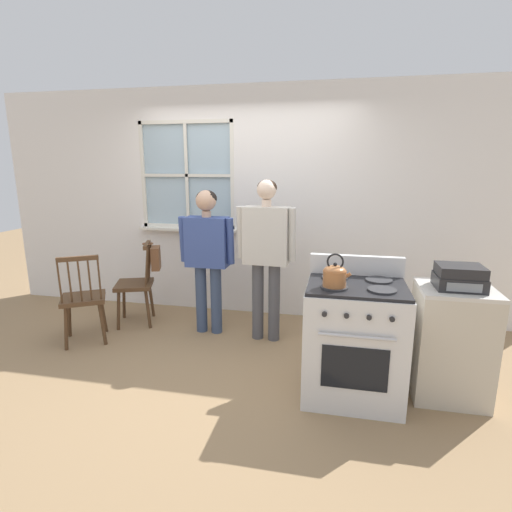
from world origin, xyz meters
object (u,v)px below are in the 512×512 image
at_px(person_teen_center, 266,245).
at_px(side_counter, 451,342).
at_px(kettle, 335,275).
at_px(stereo, 459,277).
at_px(person_elderly_left, 207,247).
at_px(stove, 354,339).
at_px(chair_by_window, 136,285).
at_px(chair_near_wall, 83,300).
at_px(handbag, 156,258).
at_px(potted_plant, 206,223).

height_order(person_teen_center, side_counter, person_teen_center).
xyz_separation_m(kettle, stereo, (0.92, 0.26, -0.04)).
distance_m(person_elderly_left, stove, 1.85).
height_order(chair_by_window, chair_near_wall, same).
distance_m(chair_near_wall, stereo, 3.49).
xyz_separation_m(chair_near_wall, handbag, (0.50, 0.66, 0.32)).
bearing_deg(chair_near_wall, chair_by_window, -147.29).
bearing_deg(potted_plant, handbag, -132.79).
xyz_separation_m(chair_near_wall, potted_plant, (0.95, 1.14, 0.66)).
bearing_deg(stereo, person_teen_center, 154.75).
xyz_separation_m(potted_plant, side_counter, (2.49, -1.42, -0.67)).
relative_size(stove, potted_plant, 5.14).
height_order(chair_near_wall, stereo, stereo).
height_order(kettle, potted_plant, potted_plant).
distance_m(person_teen_center, stove, 1.36).
relative_size(chair_by_window, handbag, 3.09).
height_order(chair_near_wall, person_teen_center, person_teen_center).
bearing_deg(potted_plant, side_counter, -29.74).
xyz_separation_m(handbag, side_counter, (2.94, -0.94, -0.33)).
xyz_separation_m(potted_plant, stereo, (2.49, -1.44, -0.13)).
bearing_deg(kettle, stove, 37.88).
distance_m(person_elderly_left, kettle, 1.73).
bearing_deg(person_teen_center, side_counter, -21.78).
bearing_deg(chair_by_window, stove, 47.23).
relative_size(kettle, handbag, 0.80).
bearing_deg(chair_by_window, chair_near_wall, -46.16).
bearing_deg(person_elderly_left, potted_plant, 110.95).
height_order(person_teen_center, kettle, person_teen_center).
distance_m(chair_by_window, person_elderly_left, 1.03).
height_order(kettle, side_counter, kettle).
bearing_deg(chair_by_window, side_counter, 54.72).
relative_size(chair_by_window, kettle, 3.84).
xyz_separation_m(potted_plant, handbag, (-0.44, -0.48, -0.34)).
bearing_deg(kettle, handbag, 148.79).
xyz_separation_m(kettle, potted_plant, (-1.58, 1.70, 0.09)).
bearing_deg(potted_plant, person_elderly_left, -69.86).
distance_m(stove, kettle, 0.59).
xyz_separation_m(person_teen_center, potted_plant, (-0.88, 0.68, 0.10)).
bearing_deg(stereo, stove, -170.22).
height_order(chair_by_window, kettle, kettle).
bearing_deg(person_teen_center, handbag, 174.14).
bearing_deg(handbag, kettle, -31.21).
distance_m(person_teen_center, stereo, 1.79).
height_order(person_teen_center, potted_plant, person_teen_center).
height_order(person_elderly_left, side_counter, person_elderly_left).
relative_size(stove, side_counter, 1.20).
xyz_separation_m(person_elderly_left, potted_plant, (-0.23, 0.63, 0.16)).
xyz_separation_m(chair_by_window, handbag, (0.22, 0.08, 0.32)).
relative_size(kettle, side_counter, 0.27).
bearing_deg(stereo, kettle, -164.14).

